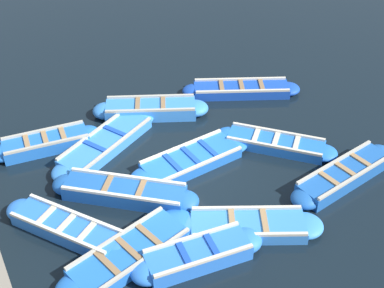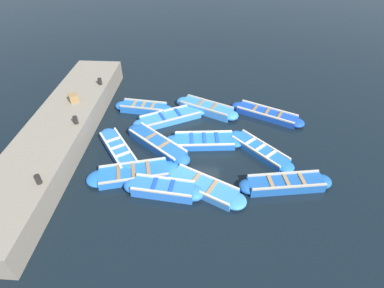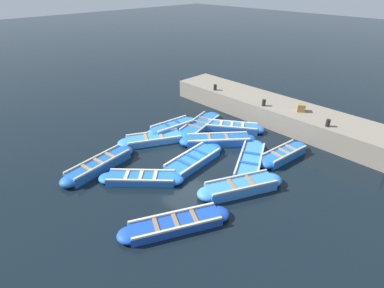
{
  "view_description": "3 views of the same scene",
  "coord_description": "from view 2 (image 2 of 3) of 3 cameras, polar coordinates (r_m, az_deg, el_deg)",
  "views": [
    {
      "loc": [
        4.85,
        9.63,
        9.37
      ],
      "look_at": [
        -0.58,
        -0.46,
        0.5
      ],
      "focal_mm": 50.0,
      "sensor_mm": 36.0,
      "label": 1
    },
    {
      "loc": [
        -0.52,
        10.38,
        8.72
      ],
      "look_at": [
        0.1,
        0.33,
        0.43
      ],
      "focal_mm": 28.0,
      "sensor_mm": 36.0,
      "label": 2
    },
    {
      "loc": [
        -8.24,
        -8.24,
        7.32
      ],
      "look_at": [
        0.52,
        0.79,
        0.19
      ],
      "focal_mm": 28.0,
      "sensor_mm": 36.0,
      "label": 3
    }
  ],
  "objects": [
    {
      "name": "boat_outer_left",
      "position": [
        15.87,
        14.05,
        5.54
      ],
      "size": [
        3.78,
        2.35,
        0.37
      ],
      "color": "#1947B7",
      "rests_on": "ground"
    },
    {
      "name": "boat_near_quay",
      "position": [
        13.64,
        2.35,
        0.54
      ],
      "size": [
        3.74,
        1.29,
        0.36
      ],
      "color": "blue",
      "rests_on": "ground"
    },
    {
      "name": "bollard_north",
      "position": [
        16.82,
        -17.14,
        11.34
      ],
      "size": [
        0.2,
        0.2,
        0.35
      ],
      "primitive_type": "cylinder",
      "color": "black",
      "rests_on": "quay_wall"
    },
    {
      "name": "boat_centre",
      "position": [
        11.61,
        2.07,
        -8.12
      ],
      "size": [
        3.57,
        2.4,
        0.36
      ],
      "color": "#3884E0",
      "rests_on": "ground"
    },
    {
      "name": "boat_far_corner",
      "position": [
        13.5,
        -6.64,
        0.02
      ],
      "size": [
        3.4,
        3.0,
        0.45
      ],
      "color": "#1E59AD",
      "rests_on": "ground"
    },
    {
      "name": "boat_tucked",
      "position": [
        16.06,
        -9.18,
        6.84
      ],
      "size": [
        3.16,
        1.07,
        0.43
      ],
      "color": "blue",
      "rests_on": "ground"
    },
    {
      "name": "wooden_crate",
      "position": [
        15.66,
        -21.65,
        8.15
      ],
      "size": [
        0.55,
        0.55,
        0.39
      ],
      "primitive_type": "cube",
      "rotation": [
        0.0,
        0.0,
        0.62
      ],
      "color": "olive",
      "rests_on": "quay_wall"
    },
    {
      "name": "boat_drifting",
      "position": [
        13.53,
        -13.85,
        -1.07
      ],
      "size": [
        2.56,
        3.25,
        0.4
      ],
      "color": "blue",
      "rests_on": "ground"
    },
    {
      "name": "boat_mid_row",
      "position": [
        15.21,
        -4.12,
        5.09
      ],
      "size": [
        3.88,
        2.64,
        0.37
      ],
      "color": "#3884E0",
      "rests_on": "ground"
    },
    {
      "name": "boat_broadside",
      "position": [
        12.19,
        17.37,
        -7.25
      ],
      "size": [
        3.73,
        1.29,
        0.45
      ],
      "color": "#1E59AD",
      "rests_on": "ground"
    },
    {
      "name": "boat_outer_right",
      "position": [
        11.5,
        -5.48,
        -8.54
      ],
      "size": [
        3.17,
        1.08,
        0.47
      ],
      "color": "blue",
      "rests_on": "ground"
    },
    {
      "name": "bollard_mid_north",
      "position": [
        14.01,
        -21.31,
        4.28
      ],
      "size": [
        0.2,
        0.2,
        0.35
      ],
      "primitive_type": "cylinder",
      "color": "black",
      "rests_on": "quay_wall"
    },
    {
      "name": "quay_wall",
      "position": [
        14.79,
        -23.93,
        2.06
      ],
      "size": [
        2.54,
        12.91,
        1.08
      ],
      "color": "gray",
      "rests_on": "ground"
    },
    {
      "name": "bollard_mid_south",
      "position": [
        11.62,
        -27.27,
        -6.0
      ],
      "size": [
        0.2,
        0.2,
        0.35
      ],
      "primitive_type": "cylinder",
      "color": "black",
      "rests_on": "quay_wall"
    },
    {
      "name": "boat_bow_out",
      "position": [
        12.3,
        -11.01,
        -5.55
      ],
      "size": [
        3.84,
        1.86,
        0.38
      ],
      "color": "blue",
      "rests_on": "ground"
    },
    {
      "name": "ground_plane",
      "position": [
        13.57,
        0.49,
        -0.51
      ],
      "size": [
        120.0,
        120.0,
        0.0
      ],
      "primitive_type": "plane",
      "color": "black"
    },
    {
      "name": "boat_alongside",
      "position": [
        15.8,
        2.79,
        6.81
      ],
      "size": [
        3.53,
        2.23,
        0.46
      ],
      "color": "#3884E0",
      "rests_on": "ground"
    },
    {
      "name": "boat_end_of_row",
      "position": [
        13.48,
        12.76,
        -1.16
      ],
      "size": [
        2.94,
        3.0,
        0.35
      ],
      "color": "blue",
      "rests_on": "ground"
    }
  ]
}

